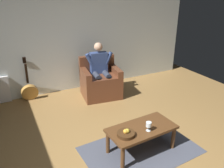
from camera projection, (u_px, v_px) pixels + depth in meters
name	position (u px, v px, depth m)	size (l,w,h in m)	color
wall_back	(62.00, 37.00, 5.22)	(6.74, 0.06, 2.62)	silver
rug	(140.00, 150.00, 3.57)	(1.73, 1.11, 0.01)	#454855
armchair	(100.00, 82.00, 5.27)	(0.92, 0.83, 0.89)	brown
person_seated	(100.00, 68.00, 5.13)	(0.65, 0.58, 1.23)	navy
coffee_table	(142.00, 131.00, 3.44)	(1.06, 0.58, 0.41)	#523219
guitar	(30.00, 91.00, 5.11)	(0.36, 0.28, 0.97)	#B8843B
wine_glass_near	(149.00, 125.00, 3.31)	(0.08, 0.08, 0.14)	silver
fruit_bowl	(126.00, 134.00, 3.22)	(0.25, 0.25, 0.11)	#402714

